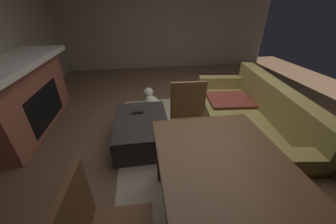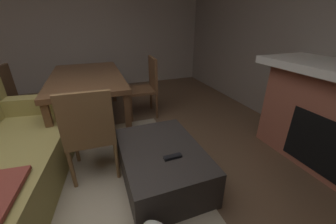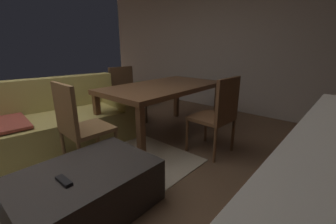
{
  "view_description": "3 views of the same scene",
  "coord_description": "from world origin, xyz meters",
  "px_view_note": "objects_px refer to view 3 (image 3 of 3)",
  "views": [
    {
      "loc": [
        2.35,
        -0.83,
        1.71
      ],
      "look_at": [
        0.38,
        -0.52,
        0.58
      ],
      "focal_mm": 20.05,
      "sensor_mm": 36.0,
      "label": 1
    },
    {
      "loc": [
        -1.33,
        -0.37,
        1.45
      ],
      "look_at": [
        0.36,
        -1.01,
        0.62
      ],
      "focal_mm": 21.54,
      "sensor_mm": 36.0,
      "label": 2
    },
    {
      "loc": [
        -0.51,
        -2.27,
        1.26
      ],
      "look_at": [
        0.79,
        -1.14,
        0.73
      ],
      "focal_mm": 23.06,
      "sensor_mm": 36.0,
      "label": 3
    }
  ],
  "objects_px": {
    "dining_chair_north": "(126,92)",
    "tv_remote": "(64,181)",
    "dining_table": "(163,90)",
    "couch": "(41,126)",
    "dining_chair_west": "(78,123)",
    "ottoman_coffee_table": "(87,190)",
    "dining_chair_south": "(218,112)",
    "potted_plant": "(140,93)"
  },
  "relations": [
    {
      "from": "couch",
      "to": "potted_plant",
      "type": "relative_size",
      "value": 4.06
    },
    {
      "from": "tv_remote",
      "to": "potted_plant",
      "type": "relative_size",
      "value": 0.29
    },
    {
      "from": "ottoman_coffee_table",
      "to": "dining_chair_north",
      "type": "bearing_deg",
      "value": 43.4
    },
    {
      "from": "tv_remote",
      "to": "dining_table",
      "type": "bearing_deg",
      "value": 19.61
    },
    {
      "from": "dining_chair_north",
      "to": "ottoman_coffee_table",
      "type": "bearing_deg",
      "value": -136.6
    },
    {
      "from": "dining_table",
      "to": "dining_chair_north",
      "type": "xyz_separation_m",
      "value": [
        0.01,
        0.87,
        -0.14
      ]
    },
    {
      "from": "couch",
      "to": "dining_table",
      "type": "distance_m",
      "value": 1.63
    },
    {
      "from": "ottoman_coffee_table",
      "to": "dining_chair_south",
      "type": "bearing_deg",
      "value": -10.24
    },
    {
      "from": "couch",
      "to": "tv_remote",
      "type": "bearing_deg",
      "value": -103.85
    },
    {
      "from": "dining_chair_south",
      "to": "tv_remote",
      "type": "bearing_deg",
      "value": 172.27
    },
    {
      "from": "dining_chair_west",
      "to": "dining_chair_south",
      "type": "xyz_separation_m",
      "value": [
        1.25,
        -0.87,
        0.0
      ]
    },
    {
      "from": "dining_chair_north",
      "to": "tv_remote",
      "type": "bearing_deg",
      "value": -138.71
    },
    {
      "from": "dining_chair_west",
      "to": "tv_remote",
      "type": "bearing_deg",
      "value": -124.94
    },
    {
      "from": "couch",
      "to": "ottoman_coffee_table",
      "type": "height_order",
      "value": "couch"
    },
    {
      "from": "dining_chair_south",
      "to": "potted_plant",
      "type": "distance_m",
      "value": 2.37
    },
    {
      "from": "ottoman_coffee_table",
      "to": "tv_remote",
      "type": "xyz_separation_m",
      "value": [
        -0.17,
        -0.05,
        0.19
      ]
    },
    {
      "from": "dining_chair_west",
      "to": "dining_chair_south",
      "type": "relative_size",
      "value": 1.0
    },
    {
      "from": "dining_chair_west",
      "to": "dining_chair_south",
      "type": "height_order",
      "value": "same"
    },
    {
      "from": "ottoman_coffee_table",
      "to": "dining_chair_west",
      "type": "xyz_separation_m",
      "value": [
        0.28,
        0.59,
        0.34
      ]
    },
    {
      "from": "ottoman_coffee_table",
      "to": "potted_plant",
      "type": "xyz_separation_m",
      "value": [
        2.29,
        1.96,
        0.13
      ]
    },
    {
      "from": "ottoman_coffee_table",
      "to": "dining_table",
      "type": "height_order",
      "value": "dining_table"
    },
    {
      "from": "ottoman_coffee_table",
      "to": "dining_chair_west",
      "type": "relative_size",
      "value": 1.09
    },
    {
      "from": "dining_chair_north",
      "to": "dining_chair_west",
      "type": "bearing_deg",
      "value": -145.68
    },
    {
      "from": "dining_chair_west",
      "to": "dining_chair_north",
      "type": "xyz_separation_m",
      "value": [
        1.26,
        0.86,
        0.0
      ]
    },
    {
      "from": "couch",
      "to": "dining_chair_south",
      "type": "height_order",
      "value": "dining_chair_south"
    },
    {
      "from": "tv_remote",
      "to": "dining_chair_north",
      "type": "height_order",
      "value": "dining_chair_north"
    },
    {
      "from": "potted_plant",
      "to": "ottoman_coffee_table",
      "type": "bearing_deg",
      "value": -139.43
    },
    {
      "from": "couch",
      "to": "dining_chair_south",
      "type": "bearing_deg",
      "value": -52.29
    },
    {
      "from": "couch",
      "to": "potted_plant",
      "type": "distance_m",
      "value": 2.15
    },
    {
      "from": "dining_chair_north",
      "to": "dining_chair_south",
      "type": "xyz_separation_m",
      "value": [
        -0.01,
        -1.73,
        0.0
      ]
    },
    {
      "from": "ottoman_coffee_table",
      "to": "dining_chair_west",
      "type": "bearing_deg",
      "value": 65.04
    },
    {
      "from": "ottoman_coffee_table",
      "to": "dining_table",
      "type": "bearing_deg",
      "value": 21.08
    },
    {
      "from": "dining_chair_west",
      "to": "dining_chair_south",
      "type": "distance_m",
      "value": 1.52
    },
    {
      "from": "potted_plant",
      "to": "dining_chair_south",
      "type": "bearing_deg",
      "value": -108.75
    },
    {
      "from": "dining_chair_west",
      "to": "couch",
      "type": "bearing_deg",
      "value": 95.33
    },
    {
      "from": "dining_table",
      "to": "dining_chair_west",
      "type": "relative_size",
      "value": 1.86
    },
    {
      "from": "tv_remote",
      "to": "dining_chair_west",
      "type": "xyz_separation_m",
      "value": [
        0.45,
        0.64,
        0.15
      ]
    },
    {
      "from": "ottoman_coffee_table",
      "to": "tv_remote",
      "type": "height_order",
      "value": "tv_remote"
    },
    {
      "from": "tv_remote",
      "to": "dining_chair_west",
      "type": "distance_m",
      "value": 0.79
    },
    {
      "from": "dining_table",
      "to": "couch",
      "type": "bearing_deg",
      "value": 147.39
    },
    {
      "from": "dining_table",
      "to": "tv_remote",
      "type": "bearing_deg",
      "value": -159.52
    },
    {
      "from": "ottoman_coffee_table",
      "to": "dining_chair_north",
      "type": "xyz_separation_m",
      "value": [
        1.54,
        1.46,
        0.34
      ]
    }
  ]
}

